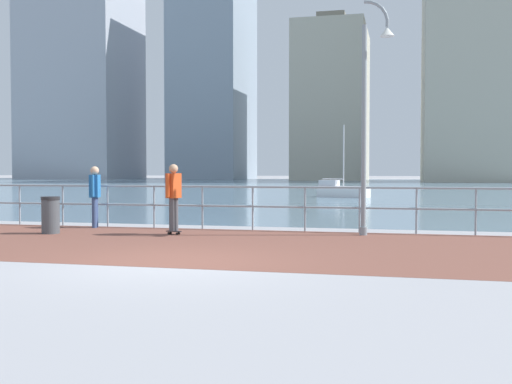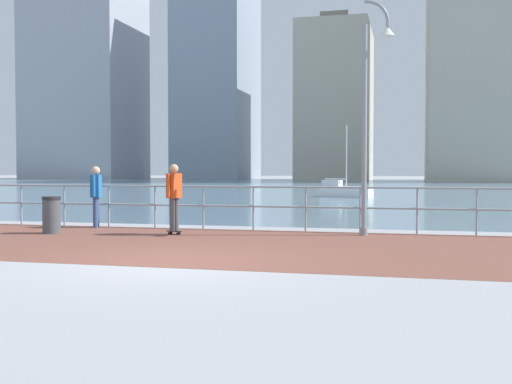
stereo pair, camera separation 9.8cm
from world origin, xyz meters
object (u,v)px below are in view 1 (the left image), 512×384
object	(u,v)px
lamppost	(370,106)
sailboat_navy	(342,190)
trash_bin	(51,215)
bystander	(95,191)
skateboarder	(174,192)

from	to	relation	value
lamppost	sailboat_navy	xyz separation A→B (m)	(-2.67, 20.60, -2.75)
trash_bin	sailboat_navy	distance (m)	22.63
bystander	lamppost	bearing A→B (deg)	-2.04
lamppost	bystander	xyz separation A→B (m)	(-7.49, 0.27, -2.15)
trash_bin	sailboat_navy	size ratio (longest dim) A/B	0.22
bystander	sailboat_navy	world-z (taller)	sailboat_navy
lamppost	sailboat_navy	world-z (taller)	lamppost
lamppost	bystander	world-z (taller)	lamppost
lamppost	trash_bin	world-z (taller)	lamppost
skateboarder	bystander	bearing A→B (deg)	156.78
skateboarder	trash_bin	world-z (taller)	skateboarder
skateboarder	bystander	distance (m)	3.01
skateboarder	sailboat_navy	size ratio (longest dim) A/B	0.41
skateboarder	trash_bin	bearing A→B (deg)	-170.51
skateboarder	lamppost	bearing A→B (deg)	11.04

